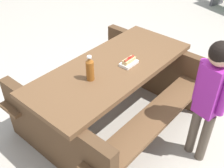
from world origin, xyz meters
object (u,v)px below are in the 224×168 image
(soda_bottle, at_px, (90,69))
(hotdog_tray, at_px, (129,62))
(child_in_coat, at_px, (211,90))
(picnic_table, at_px, (112,90))

(soda_bottle, height_order, hotdog_tray, soda_bottle)
(soda_bottle, bearing_deg, child_in_coat, -43.04)
(soda_bottle, bearing_deg, picnic_table, 19.62)
(child_in_coat, bearing_deg, soda_bottle, 136.96)
(picnic_table, relative_size, hotdog_tray, 10.46)
(picnic_table, relative_size, child_in_coat, 1.71)
(soda_bottle, distance_m, hotdog_tray, 0.45)
(soda_bottle, relative_size, hotdog_tray, 1.19)
(picnic_table, distance_m, child_in_coat, 1.02)
(picnic_table, relative_size, soda_bottle, 8.77)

